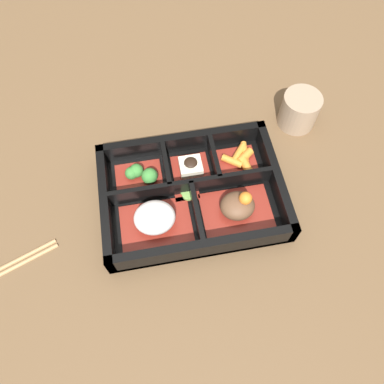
{
  "coord_description": "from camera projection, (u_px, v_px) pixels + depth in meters",
  "views": [
    {
      "loc": [
        0.05,
        0.3,
        0.59
      ],
      "look_at": [
        0.0,
        0.0,
        0.03
      ],
      "focal_mm": 35.0,
      "sensor_mm": 36.0,
      "label": 1
    }
  ],
  "objects": [
    {
      "name": "bento_base",
      "position": [
        192.0,
        197.0,
        0.66
      ],
      "size": [
        0.31,
        0.22,
        0.01
      ],
      "color": "black",
      "rests_on": "ground_plane"
    },
    {
      "name": "bowl_tofu",
      "position": [
        191.0,
        168.0,
        0.67
      ],
      "size": [
        0.07,
        0.06,
        0.03
      ],
      "color": "maroon",
      "rests_on": "bento_base"
    },
    {
      "name": "ground_plane",
      "position": [
        192.0,
        199.0,
        0.66
      ],
      "size": [
        3.0,
        3.0,
        0.0
      ],
      "primitive_type": "plane",
      "color": "brown"
    },
    {
      "name": "tea_cup",
      "position": [
        299.0,
        110.0,
        0.71
      ],
      "size": [
        0.07,
        0.07,
        0.07
      ],
      "color": "gray",
      "rests_on": "ground_plane"
    },
    {
      "name": "bento_rim",
      "position": [
        192.0,
        191.0,
        0.64
      ],
      "size": [
        0.31,
        0.22,
        0.05
      ],
      "color": "black",
      "rests_on": "ground_plane"
    },
    {
      "name": "bowl_greens",
      "position": [
        142.0,
        175.0,
        0.66
      ],
      "size": [
        0.08,
        0.06,
        0.03
      ],
      "color": "maroon",
      "rests_on": "bento_base"
    },
    {
      "name": "bowl_pickles",
      "position": [
        186.0,
        192.0,
        0.65
      ],
      "size": [
        0.04,
        0.04,
        0.01
      ],
      "color": "maroon",
      "rests_on": "bento_base"
    },
    {
      "name": "bowl_stew",
      "position": [
        238.0,
        207.0,
        0.62
      ],
      "size": [
        0.12,
        0.08,
        0.05
      ],
      "color": "maroon",
      "rests_on": "bento_base"
    },
    {
      "name": "bowl_carrots",
      "position": [
        240.0,
        160.0,
        0.68
      ],
      "size": [
        0.07,
        0.07,
        0.02
      ],
      "color": "maroon",
      "rests_on": "bento_base"
    },
    {
      "name": "bowl_rice",
      "position": [
        155.0,
        219.0,
        0.61
      ],
      "size": [
        0.12,
        0.08,
        0.05
      ],
      "color": "maroon",
      "rests_on": "bento_base"
    }
  ]
}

